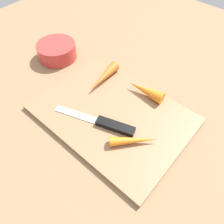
{
  "coord_description": "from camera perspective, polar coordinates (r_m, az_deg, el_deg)",
  "views": [
    {
      "loc": [
        -0.22,
        0.25,
        0.42
      ],
      "look_at": [
        0.0,
        0.0,
        0.01
      ],
      "focal_mm": 34.79,
      "sensor_mm": 36.0,
      "label": 1
    }
  ],
  "objects": [
    {
      "name": "ground_plane",
      "position": [
        0.53,
        -0.0,
        -0.81
      ],
      "size": [
        1.4,
        1.4,
        0.0
      ],
      "primitive_type": "plane",
      "color": "#8C6D4C"
    },
    {
      "name": "cutting_board",
      "position": [
        0.53,
        -0.0,
        -0.41
      ],
      "size": [
        0.36,
        0.26,
        0.01
      ],
      "primitive_type": "cube",
      "color": "#99704C",
      "rests_on": "ground_plane"
    },
    {
      "name": "knife",
      "position": [
        0.49,
        -0.56,
        -3.34
      ],
      "size": [
        0.2,
        0.08,
        0.01
      ],
      "rotation": [
        0.0,
        0.0,
        0.33
      ],
      "color": "#B7B7BC",
      "rests_on": "cutting_board"
    },
    {
      "name": "carrot_shortest",
      "position": [
        0.56,
        8.76,
        5.64
      ],
      "size": [
        0.1,
        0.04,
        0.03
      ],
      "primitive_type": "cone",
      "rotation": [
        0.0,
        1.57,
        0.08
      ],
      "color": "orange",
      "rests_on": "cutting_board"
    },
    {
      "name": "carrot_medium",
      "position": [
        0.46,
        5.81,
        -7.43
      ],
      "size": [
        0.09,
        0.09,
        0.02
      ],
      "primitive_type": "cone",
      "rotation": [
        0.0,
        1.57,
        3.92
      ],
      "color": "orange",
      "rests_on": "cutting_board"
    },
    {
      "name": "carrot_longest",
      "position": [
        0.59,
        -2.34,
        9.07
      ],
      "size": [
        0.04,
        0.12,
        0.03
      ],
      "primitive_type": "cone",
      "rotation": [
        0.0,
        1.57,
        1.7
      ],
      "color": "orange",
      "rests_on": "cutting_board"
    },
    {
      "name": "small_bowl",
      "position": [
        0.7,
        -14.27,
        15.31
      ],
      "size": [
        0.11,
        0.11,
        0.05
      ],
      "primitive_type": "cylinder",
      "color": "red",
      "rests_on": "ground_plane"
    }
  ]
}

